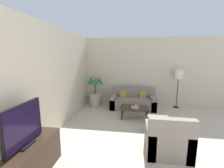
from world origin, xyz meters
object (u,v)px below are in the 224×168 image
potted_palm (95,96)px  orange_fruit (136,106)px  floor_lamp (178,76)px  television (23,125)px  apple_green (137,105)px  tv_console (27,162)px  fruit_bowl (135,107)px  apple_red (134,105)px  coffee_table (135,108)px  armchair (167,140)px  sofa_loveseat (133,102)px  ottoman (158,126)px

potted_palm → orange_fruit: size_ratio=16.99×
floor_lamp → television: bearing=-129.8°
potted_palm → orange_fruit: (1.57, -1.09, 0.02)m
apple_green → orange_fruit: (-0.05, -0.07, -0.00)m
potted_palm → tv_console: bearing=-92.4°
fruit_bowl → apple_green: bearing=-3.9°
potted_palm → fruit_bowl: (1.56, -1.02, -0.05)m
tv_console → floor_lamp: (3.31, 3.97, 0.94)m
potted_palm → apple_red: 1.81m
floor_lamp → coffee_table: bearing=-143.1°
television → potted_palm: bearing=87.7°
apple_red → armchair: 1.84m
coffee_table → apple_red: 0.15m
floor_lamp → apple_red: size_ratio=20.52×
floor_lamp → coffee_table: (-1.61, -1.21, -0.94)m
sofa_loveseat → coffee_table: 0.92m
television → orange_fruit: 3.18m
potted_palm → floor_lamp: 3.27m
coffee_table → orange_fruit: 0.19m
potted_palm → ottoman: potted_palm is taller
floor_lamp → ottoman: (-1.01, -2.15, -1.03)m
television → floor_lamp: (3.31, 3.97, 0.31)m
potted_palm → apple_green: (1.63, -1.02, 0.02)m
apple_red → orange_fruit: size_ratio=0.96×
floor_lamp → apple_green: (-1.53, -1.27, -0.80)m
apple_red → apple_green: apple_green is taller
television → coffee_table: (1.70, 2.76, -0.62)m
coffee_table → fruit_bowl: bearing=-74.7°
floor_lamp → orange_fruit: (-1.58, -1.34, -0.80)m
television → apple_green: 3.27m
coffee_table → fruit_bowl: 0.10m
floor_lamp → orange_fruit: floor_lamp is taller
potted_palm → armchair: 3.49m
orange_fruit → television: bearing=-123.2°
fruit_bowl → armchair: 1.80m
floor_lamp → tv_console: bearing=-129.8°
apple_red → armchair: armchair is taller
sofa_loveseat → coffee_table: size_ratio=1.90×
coffee_table → armchair: size_ratio=1.03×
floor_lamp → orange_fruit: size_ratio=19.71×
floor_lamp → fruit_bowl: floor_lamp is taller
floor_lamp → armchair: size_ratio=1.72×
coffee_table → orange_fruit: orange_fruit is taller
sofa_loveseat → orange_fruit: bearing=-85.2°
sofa_loveseat → apple_green: size_ratio=22.13×
fruit_bowl → orange_fruit: orange_fruit is taller
floor_lamp → orange_fruit: 2.22m
floor_lamp → sofa_loveseat: bearing=-170.2°
coffee_table → armchair: 1.86m
apple_green → orange_fruit: 0.08m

